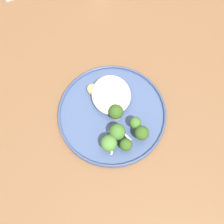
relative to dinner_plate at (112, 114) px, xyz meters
name	(u,v)px	position (x,y,z in m)	size (l,w,h in m)	color
ground	(120,169)	(0.01, 0.04, -0.75)	(6.00, 6.00, 0.00)	#2D2B28
wooden_dining_table	(125,125)	(0.01, 0.04, -0.09)	(1.40, 1.00, 0.74)	brown
dinner_plate	(112,114)	(0.00, 0.00, 0.00)	(0.29, 0.29, 0.02)	#38476B
noodle_bed	(111,95)	(-0.05, 0.01, 0.02)	(0.12, 0.11, 0.04)	beige
seared_scallop_rear_pale	(113,96)	(-0.04, 0.01, 0.01)	(0.02, 0.02, 0.02)	#E5C689
seared_scallop_on_noodles	(92,89)	(-0.08, -0.04, 0.01)	(0.03, 0.03, 0.02)	#DBB77A
seared_scallop_half_hidden	(105,97)	(-0.05, -0.01, 0.01)	(0.03, 0.03, 0.01)	#E5C689
seared_scallop_left_edge	(116,114)	(0.01, 0.01, 0.01)	(0.03, 0.03, 0.01)	#E5C689
broccoli_floret_split_head	(135,123)	(0.05, 0.05, 0.03)	(0.03, 0.03, 0.05)	#7A994C
broccoli_floret_right_tilted	(117,132)	(0.06, 0.00, 0.04)	(0.04, 0.04, 0.06)	#89A356
broccoli_floret_small_sprig	(126,145)	(0.10, 0.02, 0.03)	(0.03, 0.03, 0.04)	#89A356
broccoli_floret_rear_charred	(142,133)	(0.08, 0.06, 0.03)	(0.04, 0.04, 0.05)	#89A356
broccoli_floret_beside_noodles	(109,143)	(0.09, -0.03, 0.03)	(0.04, 0.04, 0.05)	#7A994C
broccoli_floret_near_rim	(116,111)	(0.01, 0.01, 0.03)	(0.04, 0.04, 0.05)	#7A994C
onion_sliver_curled_piece	(126,136)	(0.07, 0.02, 0.01)	(0.04, 0.01, 0.00)	silver
onion_sliver_pale_crescent	(113,146)	(0.09, -0.02, 0.01)	(0.05, 0.01, 0.00)	silver
onion_sliver_long_sliver	(117,132)	(0.05, 0.00, 0.01)	(0.04, 0.01, 0.00)	silver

